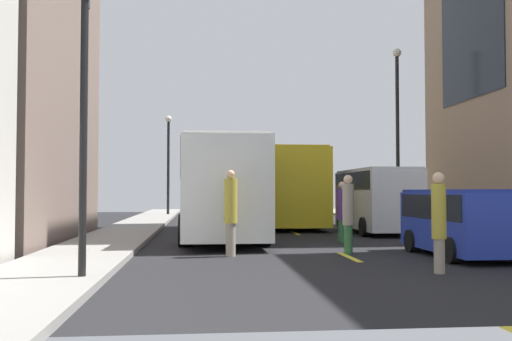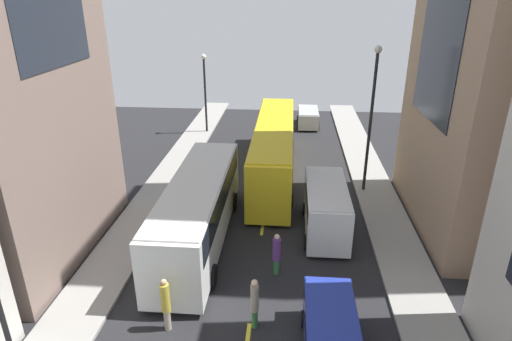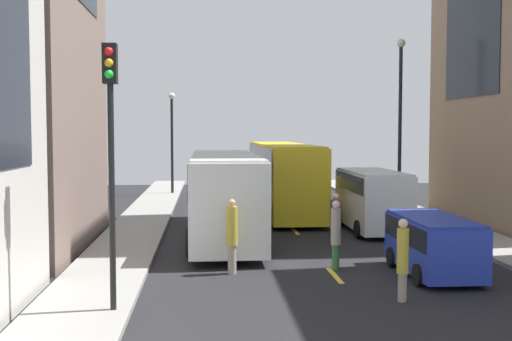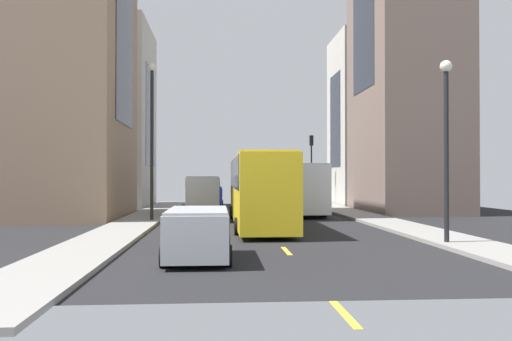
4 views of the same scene
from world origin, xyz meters
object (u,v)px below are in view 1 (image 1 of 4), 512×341
Objects in this scene: delivery_van_white at (376,196)px; car_blue_0 at (461,217)px; pedestrian_walking_far at (439,219)px; pedestrian_crossing_mid at (231,210)px; city_bus_white at (221,183)px; pedestrian_waiting_curb at (348,211)px; traffic_light_near_corner at (84,46)px; streetcar_yellow at (278,183)px; pedestrian_crossing_near at (342,210)px; car_silver_1 at (293,202)px.

delivery_van_white is 8.32m from car_blue_0.
pedestrian_crossing_mid is (-4.12, 3.42, 0.07)m from pedestrian_walking_far.
city_bus_white reaches higher than pedestrian_waiting_curb.
pedestrian_waiting_curb is at bearing 142.01° from pedestrian_walking_far.
city_bus_white is at bearing 125.80° from pedestrian_crossing_mid.
traffic_light_near_corner reaches higher than pedestrian_waiting_curb.
pedestrian_walking_far is 7.77m from traffic_light_near_corner.
city_bus_white is 10.92m from traffic_light_near_corner.
delivery_van_white is 9.89m from pedestrian_crossing_mid.
streetcar_yellow is 7.97m from delivery_van_white.
traffic_light_near_corner is (-6.19, -19.09, 2.23)m from streetcar_yellow.
pedestrian_walking_far is at bearing -4.33° from pedestrian_crossing_mid.
city_bus_white is 5.27× the size of pedestrian_waiting_curb.
pedestrian_crossing_mid reaches higher than pedestrian_waiting_curb.
delivery_van_white is 4.58m from pedestrian_crossing_near.
delivery_van_white is 15.18m from traffic_light_near_corner.
pedestrian_crossing_mid is (0.05, -6.16, -0.81)m from city_bus_white.
car_silver_1 is (2.66, 11.58, -1.21)m from streetcar_yellow.
pedestrian_walking_far is (-2.17, -11.05, -0.39)m from delivery_van_white.
pedestrian_crossing_mid is at bearing -102.36° from streetcar_yellow.
pedestrian_crossing_mid is (-5.95, -26.56, 0.28)m from car_silver_1.
pedestrian_waiting_curb is at bearing 42.05° from pedestrian_crossing_mid.
delivery_van_white is 7.89m from pedestrian_waiting_curb.
traffic_light_near_corner is (-9.20, -11.74, 2.85)m from delivery_van_white.
pedestrian_crossing_near is (-2.05, -22.81, 0.14)m from car_silver_1.
pedestrian_crossing_mid is (-3.90, -3.75, 0.14)m from pedestrian_crossing_near.
car_silver_1 is 0.66× the size of traffic_light_near_corner.
pedestrian_crossing_mid reaches higher than pedestrian_crossing_near.
pedestrian_crossing_mid is at bearing -152.01° from pedestrian_waiting_curb.
pedestrian_crossing_mid reaches higher than car_silver_1.
delivery_van_white is 2.65× the size of pedestrian_walking_far.
car_silver_1 is 27.22m from pedestrian_crossing_mid.
car_silver_1 is 22.90m from pedestrian_crossing_near.
traffic_light_near_corner is (-8.86, -30.67, 3.44)m from car_silver_1.
car_silver_1 is at bearing 77.06° from streetcar_yellow.
pedestrian_crossing_near is 5.41m from pedestrian_crossing_mid.
city_bus_white is 5.02× the size of pedestrian_crossing_mid.
delivery_van_white is at bearing 117.48° from pedestrian_walking_far.
streetcar_yellow is 7.34× the size of pedestrian_crossing_near.
traffic_light_near_corner is at bearing -122.45° from pedestrian_waiting_curb.
pedestrian_crossing_near is at bearing 114.40° from car_blue_0.
pedestrian_walking_far is 7.18m from pedestrian_crossing_near.
delivery_van_white is at bearing 88.33° from pedestrian_waiting_curb.
car_blue_0 is 2.03× the size of pedestrian_crossing_near.
pedestrian_crossing_near is at bearing -31.41° from city_bus_white.
delivery_van_white is at bearing -88.96° from car_silver_1.
pedestrian_crossing_mid reaches higher than pedestrian_walking_far.
pedestrian_crossing_near is at bearing 99.86° from pedestrian_waiting_curb.
delivery_van_white reaches higher than pedestrian_waiting_curb.
pedestrian_crossing_near is at bearing -121.70° from delivery_van_white.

